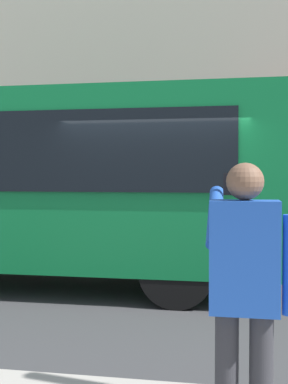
# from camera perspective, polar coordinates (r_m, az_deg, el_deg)

# --- Properties ---
(ground_plane) EXTENTS (60.00, 60.00, 0.00)m
(ground_plane) POSITION_cam_1_polar(r_m,az_deg,el_deg) (7.76, 2.06, -11.34)
(ground_plane) COLOR #38383A
(building_facade_far) EXTENTS (28.00, 1.55, 12.00)m
(building_facade_far) POSITION_cam_1_polar(r_m,az_deg,el_deg) (14.92, 6.27, 18.29)
(building_facade_far) COLOR beige
(building_facade_far) RESTS_ON ground_plane
(red_bus) EXTENTS (9.05, 2.54, 3.08)m
(red_bus) POSITION_cam_1_polar(r_m,az_deg,el_deg) (8.76, -15.44, 1.22)
(red_bus) COLOR #0F7238
(red_bus) RESTS_ON ground_plane
(pedestrian_photographer) EXTENTS (0.53, 0.52, 1.70)m
(pedestrian_photographer) POSITION_cam_1_polar(r_m,az_deg,el_deg) (3.13, 11.12, -9.89)
(pedestrian_photographer) COLOR #2D2D33
(pedestrian_photographer) RESTS_ON sidewalk_curb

